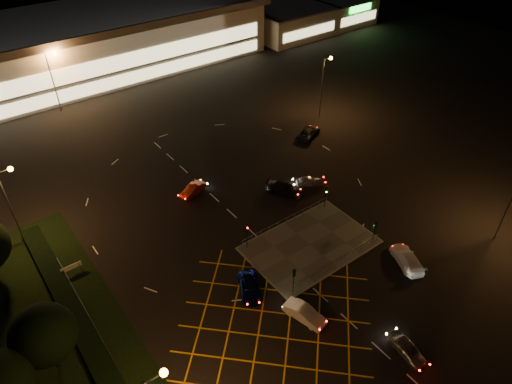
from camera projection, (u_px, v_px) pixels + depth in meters
ground at (285, 243)px, 52.51m from camera, size 180.00×180.00×0.00m
pedestrian_island at (310, 245)px, 52.15m from camera, size 14.00×9.00×0.12m
grass_verge at (17, 331)px, 43.01m from camera, size 18.00×30.00×0.08m
hedge at (68, 303)px, 45.09m from camera, size 2.00×26.00×1.00m
supermarket at (82, 44)px, 88.47m from camera, size 72.00×26.50×10.50m
retail_unit_a at (290, 21)px, 106.52m from camera, size 18.80×14.80×6.35m
retail_unit_b at (338, 9)px, 114.09m from camera, size 14.80×14.80×6.35m
streetlight_nw at (11, 197)px, 48.71m from camera, size 1.78×0.56×10.03m
streetlight_ne at (325, 79)px, 72.74m from camera, size 1.78×0.56×10.03m
streetlight_far_left at (54, 74)px, 74.34m from camera, size 1.78×0.56×10.03m
streetlight_far_right at (245, 24)px, 94.57m from camera, size 1.78×0.56×10.03m
signal_sw at (294, 276)px, 45.37m from camera, size 0.28×0.30×3.15m
signal_se at (375, 228)px, 51.06m from camera, size 0.28×0.30×3.15m
signal_nw at (247, 232)px, 50.42m from camera, size 0.28×0.30×3.15m
signal_ne at (326, 193)px, 56.11m from camera, size 0.28×0.30×3.15m
tree_e at (44, 335)px, 37.34m from camera, size 5.40×5.40×7.35m
car_near_silver at (407, 349)px, 40.82m from camera, size 2.11×4.07×1.32m
car_queue_white at (305, 314)px, 43.79m from camera, size 2.52×4.56×1.42m
car_left_blue at (250, 287)px, 46.46m from camera, size 3.91×4.96×1.25m
car_far_dkgrey at (284, 188)px, 59.54m from camera, size 4.26×5.14×1.41m
car_right_silver at (309, 181)px, 60.97m from camera, size 3.82×3.08×1.22m
car_circ_red at (193, 189)px, 59.46m from camera, size 4.10×2.38×1.28m
car_east_grey at (308, 132)px, 70.93m from camera, size 5.53×4.16×1.40m
car_approach_white at (407, 259)px, 49.51m from camera, size 3.96×5.52×1.48m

